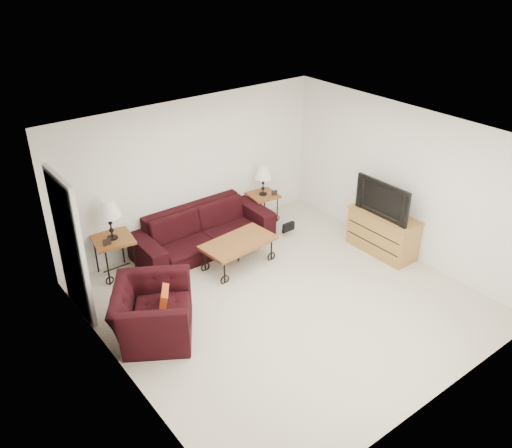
{
  "coord_description": "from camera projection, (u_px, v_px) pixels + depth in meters",
  "views": [
    {
      "loc": [
        -4.23,
        -4.82,
        4.76
      ],
      "look_at": [
        0.0,
        0.7,
        1.0
      ],
      "focal_mm": 37.42,
      "sensor_mm": 36.0,
      "label": 1
    }
  ],
  "objects": [
    {
      "name": "wall_right",
      "position": [
        405.0,
        182.0,
        8.63
      ],
      "size": [
        0.02,
        5.0,
        2.5
      ],
      "primitive_type": "cube",
      "color": "white",
      "rests_on": "ground"
    },
    {
      "name": "lamp_right",
      "position": [
        263.0,
        181.0,
        9.73
      ],
      "size": [
        0.35,
        0.35,
        0.55
      ],
      "primitive_type": null,
      "rotation": [
        0.0,
        0.0,
        -0.12
      ],
      "color": "black",
      "rests_on": "side_table_right"
    },
    {
      "name": "wall_back",
      "position": [
        192.0,
        171.0,
        9.04
      ],
      "size": [
        5.0,
        0.02,
        2.5
      ],
      "primitive_type": "cube",
      "color": "white",
      "rests_on": "ground"
    },
    {
      "name": "sofa",
      "position": [
        204.0,
        230.0,
        9.07
      ],
      "size": [
        2.43,
        0.95,
        0.71
      ],
      "primitive_type": "imported",
      "color": "black",
      "rests_on": "ground"
    },
    {
      "name": "wall_front",
      "position": [
        443.0,
        319.0,
        5.55
      ],
      "size": [
        5.0,
        0.02,
        2.5
      ],
      "primitive_type": "cube",
      "color": "white",
      "rests_on": "ground"
    },
    {
      "name": "armchair",
      "position": [
        153.0,
        312.0,
        7.06
      ],
      "size": [
        1.45,
        1.49,
        0.74
      ],
      "primitive_type": "imported",
      "rotation": [
        0.0,
        0.0,
        1.01
      ],
      "color": "black",
      "rests_on": "ground"
    },
    {
      "name": "television",
      "position": [
        386.0,
        198.0,
        8.66
      ],
      "size": [
        0.14,
        1.05,
        0.61
      ],
      "primitive_type": "imported",
      "rotation": [
        0.0,
        0.0,
        -1.57
      ],
      "color": "black",
      "rests_on": "tv_stand"
    },
    {
      "name": "wall_left",
      "position": [
        117.0,
        293.0,
        5.96
      ],
      "size": [
        0.02,
        5.0,
        2.5
      ],
      "primitive_type": "cube",
      "color": "white",
      "rests_on": "ground"
    },
    {
      "name": "throw_pillow",
      "position": [
        164.0,
        301.0,
        7.04
      ],
      "size": [
        0.25,
        0.33,
        0.33
      ],
      "primitive_type": "cube",
      "rotation": [
        0.0,
        0.0,
        1.01
      ],
      "color": "#D54D1B",
      "rests_on": "armchair"
    },
    {
      "name": "side_table_left",
      "position": [
        115.0,
        256.0,
        8.39
      ],
      "size": [
        0.68,
        0.68,
        0.65
      ],
      "primitive_type": "cube",
      "rotation": [
        0.0,
        0.0,
        -0.15
      ],
      "color": "olive",
      "rests_on": "ground"
    },
    {
      "name": "coffee_table",
      "position": [
        239.0,
        253.0,
        8.66
      ],
      "size": [
        1.25,
        0.75,
        0.45
      ],
      "primitive_type": "cube",
      "rotation": [
        0.0,
        0.0,
        0.09
      ],
      "color": "olive",
      "rests_on": "ground"
    },
    {
      "name": "lamp_left",
      "position": [
        110.0,
        220.0,
        8.08
      ],
      "size": [
        0.42,
        0.42,
        0.65
      ],
      "primitive_type": null,
      "rotation": [
        0.0,
        0.0,
        -0.15
      ],
      "color": "black",
      "rests_on": "side_table_left"
    },
    {
      "name": "photo_frame_left",
      "position": [
        107.0,
        242.0,
        8.03
      ],
      "size": [
        0.13,
        0.02,
        0.11
      ],
      "primitive_type": "cube",
      "rotation": [
        0.0,
        0.0,
        0.02
      ],
      "color": "black",
      "rests_on": "side_table_left"
    },
    {
      "name": "backpack",
      "position": [
        284.0,
        222.0,
        9.57
      ],
      "size": [
        0.41,
        0.34,
        0.47
      ],
      "primitive_type": "ellipsoid",
      "rotation": [
        0.0,
        0.0,
        0.19
      ],
      "color": "black",
      "rests_on": "ground"
    },
    {
      "name": "doorway",
      "position": [
        69.0,
        249.0,
        7.23
      ],
      "size": [
        0.08,
        0.94,
        2.04
      ],
      "primitive_type": "cube",
      "color": "black",
      "rests_on": "ground"
    },
    {
      "name": "ceiling",
      "position": [
        290.0,
        140.0,
        6.7
      ],
      "size": [
        5.0,
        5.0,
        0.0
      ],
      "primitive_type": "plane",
      "color": "white",
      "rests_on": "wall_back"
    },
    {
      "name": "photo_frame_right",
      "position": [
        274.0,
        193.0,
        9.82
      ],
      "size": [
        0.11,
        0.05,
        0.09
      ],
      "primitive_type": "cube",
      "rotation": [
        0.0,
        0.0,
        -0.33
      ],
      "color": "black",
      "rests_on": "side_table_right"
    },
    {
      "name": "side_table_right",
      "position": [
        263.0,
        208.0,
        10.0
      ],
      "size": [
        0.56,
        0.56,
        0.55
      ],
      "primitive_type": "cube",
      "rotation": [
        0.0,
        0.0,
        -0.12
      ],
      "color": "olive",
      "rests_on": "ground"
    },
    {
      "name": "ground",
      "position": [
        285.0,
        301.0,
        7.89
      ],
      "size": [
        5.0,
        5.0,
        0.0
      ],
      "primitive_type": "plane",
      "color": "beige",
      "rests_on": "ground"
    },
    {
      "name": "tv_stand",
      "position": [
        383.0,
        233.0,
        8.98
      ],
      "size": [
        0.49,
        1.18,
        0.71
      ],
      "primitive_type": "cube",
      "color": "#B97F44",
      "rests_on": "ground"
    }
  ]
}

